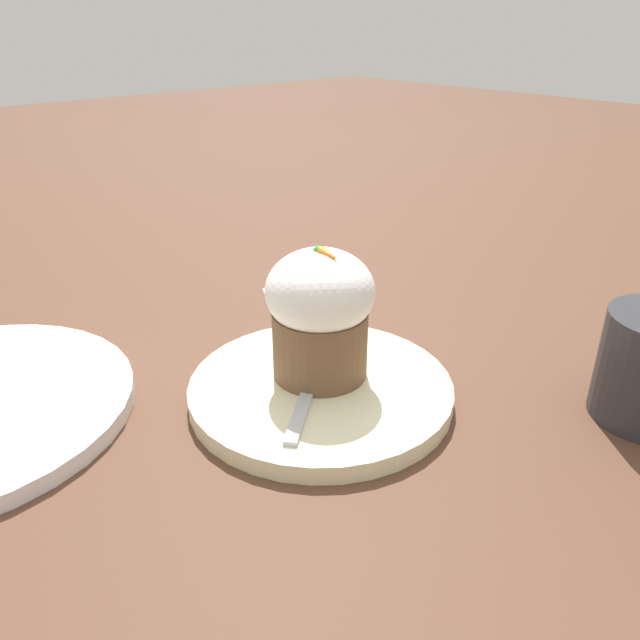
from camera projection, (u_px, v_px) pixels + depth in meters
ground_plane at (321, 397)px, 0.51m from camera, size 4.00×4.00×0.00m
dessert_plate at (321, 390)px, 0.50m from camera, size 0.21×0.21×0.01m
carrot_cake at (320, 312)px, 0.49m from camera, size 0.09×0.09×0.11m
spoon at (310, 383)px, 0.49m from camera, size 0.09×0.10×0.01m
paper_napkin at (304, 302)px, 0.67m from camera, size 0.12×0.11×0.00m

